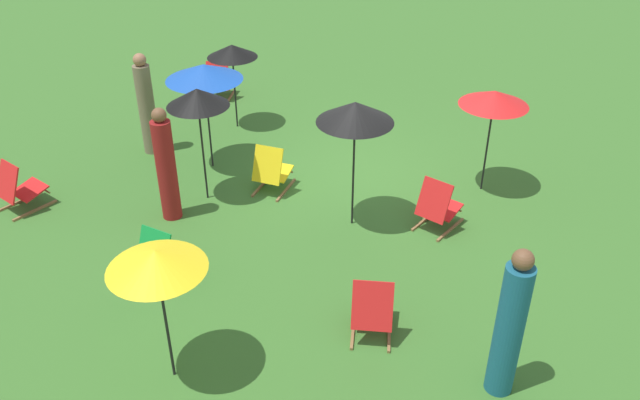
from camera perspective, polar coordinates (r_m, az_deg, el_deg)
ground_plane at (r=10.92m, az=2.50°, el=0.80°), size 40.00×40.00×0.00m
deckchair_0 at (r=14.47m, az=-8.73°, el=10.10°), size 0.68×0.87×0.83m
deckchair_2 at (r=10.77m, az=-4.21°, el=2.54°), size 0.51×0.78×0.83m
deckchair_3 at (r=9.01m, az=-13.47°, el=-4.81°), size 0.54×0.80×0.83m
deckchair_4 at (r=11.28m, az=-24.61°, el=0.93°), size 0.66×0.86×0.83m
deckchair_5 at (r=7.97m, az=4.55°, el=-9.45°), size 0.68×0.87×0.83m
deckchair_6 at (r=9.96m, az=10.17°, el=-0.57°), size 0.67×0.86×0.83m
umbrella_0 at (r=11.11m, az=-10.03°, el=10.84°), size 1.28×1.28×1.87m
umbrella_1 at (r=10.10m, az=-10.57°, el=8.70°), size 0.95×0.95×1.89m
umbrella_2 at (r=10.59m, az=14.86°, el=8.51°), size 1.09×1.09×1.74m
umbrella_3 at (r=6.84m, az=-14.02°, el=-5.10°), size 1.04×1.04×1.72m
umbrella_4 at (r=12.66m, az=-7.63°, el=12.65°), size 0.95×0.95×1.66m
umbrella_5 at (r=9.22m, az=3.07°, el=7.59°), size 1.10×1.10×2.00m
person_0 at (r=7.22m, az=16.09°, el=-10.51°), size 0.37×0.37×1.87m
person_1 at (r=10.08m, az=-13.18°, el=2.79°), size 0.40×0.40×1.82m
person_2 at (r=12.18m, az=-14.80°, el=7.86°), size 0.37×0.37×1.86m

